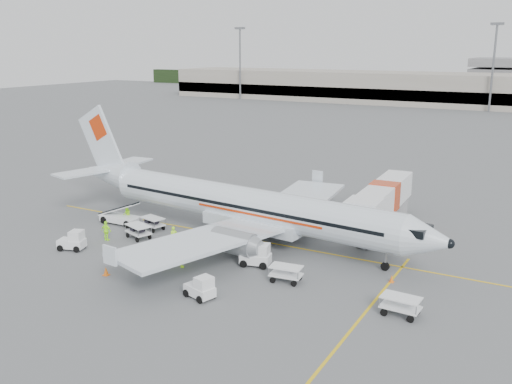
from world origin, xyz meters
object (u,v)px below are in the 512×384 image
aircraft (247,181)px  belt_loader (120,209)px  jet_bridge (384,206)px  tug_aft (71,240)px  tug_fore (256,255)px  tug_mid (200,286)px

aircraft → belt_loader: aircraft is taller
jet_bridge → tug_aft: (-21.11, -18.10, -1.36)m
tug_fore → aircraft: bearing=112.7°
aircraft → jet_bridge: size_ratio=2.28×
aircraft → tug_aft: aircraft is taller
aircraft → tug_aft: size_ratio=17.65×
tug_fore → tug_mid: (-0.48, -6.93, -0.08)m
belt_loader → tug_aft: size_ratio=2.48×
tug_fore → tug_mid: bearing=-106.9°
belt_loader → tug_fore: 16.84m
belt_loader → tug_aft: belt_loader is taller
tug_mid → tug_aft: size_ratio=0.98×
tug_aft → tug_fore: bearing=-2.3°
aircraft → tug_fore: size_ratio=16.54×
tug_aft → jet_bridge: bearing=22.5°
jet_bridge → tug_aft: size_ratio=7.74×
aircraft → tug_aft: 15.53m
belt_loader → tug_fore: size_ratio=2.32×
jet_bridge → belt_loader: (-22.42, -10.63, -0.74)m
jet_bridge → tug_fore: jet_bridge is taller
jet_bridge → belt_loader: 24.83m
tug_fore → tug_mid: size_ratio=1.09×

